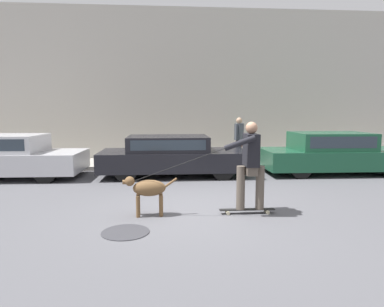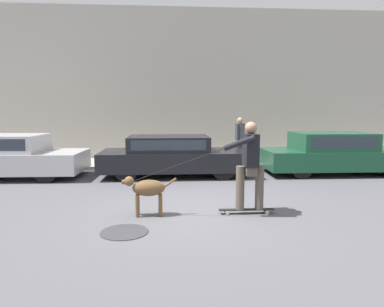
% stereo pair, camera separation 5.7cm
% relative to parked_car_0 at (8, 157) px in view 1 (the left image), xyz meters
% --- Properties ---
extents(ground_plane, '(36.00, 36.00, 0.00)m').
position_rel_parked_car_0_xyz_m(ground_plane, '(5.18, -3.69, -0.61)').
color(ground_plane, '#545459').
extents(back_wall, '(32.00, 0.30, 5.86)m').
position_rel_parked_car_0_xyz_m(back_wall, '(5.18, 3.39, 2.31)').
color(back_wall, '#ADA89E').
rests_on(back_wall, ground_plane).
extents(sidewalk_curb, '(30.00, 2.20, 0.13)m').
position_rel_parked_car_0_xyz_m(sidewalk_curb, '(5.18, 2.12, -0.55)').
color(sidewalk_curb, '#A39E93').
rests_on(sidewalk_curb, ground_plane).
extents(parked_car_0, '(4.16, 1.94, 1.25)m').
position_rel_parked_car_0_xyz_m(parked_car_0, '(0.00, 0.00, 0.00)').
color(parked_car_0, black).
rests_on(parked_car_0, ground_plane).
extents(parked_car_1, '(4.36, 1.85, 1.20)m').
position_rel_parked_car_0_xyz_m(parked_car_1, '(4.74, -0.00, -0.01)').
color(parked_car_1, black).
rests_on(parked_car_1, ground_plane).
extents(parked_car_2, '(4.53, 1.90, 1.28)m').
position_rel_parked_car_0_xyz_m(parked_car_2, '(9.76, -0.00, 0.00)').
color(parked_car_2, black).
rests_on(parked_car_2, ground_plane).
extents(dog, '(1.00, 0.33, 0.74)m').
position_rel_parked_car_0_xyz_m(dog, '(4.20, -3.98, -0.12)').
color(dog, brown).
rests_on(dog, ground_plane).
extents(skateboarder, '(2.71, 0.66, 1.73)m').
position_rel_parked_car_0_xyz_m(skateboarder, '(6.10, -4.00, 0.37)').
color(skateboarder, beige).
rests_on(skateboarder, ground_plane).
extents(pedestrian_with_bag, '(0.44, 0.58, 1.58)m').
position_rel_parked_car_0_xyz_m(pedestrian_with_bag, '(7.15, 1.76, 0.40)').
color(pedestrian_with_bag, '#28282D').
rests_on(pedestrian_with_bag, sidewalk_curb).
extents(manhole_cover, '(0.76, 0.76, 0.01)m').
position_rel_parked_car_0_xyz_m(manhole_cover, '(3.89, -4.86, -0.61)').
color(manhole_cover, '#38383D').
rests_on(manhole_cover, ground_plane).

